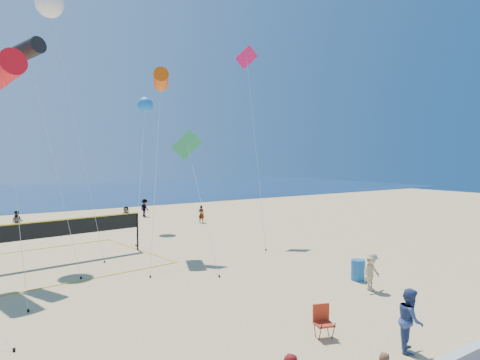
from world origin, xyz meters
TOP-DOWN VIEW (x-y plane):
  - ocean at (0.00, 62.00)m, footprint 140.00×50.00m
  - bystander_a at (3.33, -1.45)m, footprint 1.09×1.07m
  - bystander_b at (6.87, 2.74)m, footprint 1.06×0.69m
  - far_person_1 at (4.17, 24.59)m, footprint 1.30×1.39m
  - far_person_2 at (9.92, 22.64)m, footprint 0.61×0.64m
  - far_person_3 at (-3.44, 25.69)m, footprint 0.96×0.86m
  - far_person_4 at (7.42, 28.90)m, footprint 0.84×1.16m
  - camp_chair at (1.94, 0.58)m, footprint 0.66×0.77m
  - trash_barrel at (7.58, 4.04)m, footprint 0.78×0.78m
  - volleyball_net at (-2.34, 14.97)m, footprint 9.36×9.23m
  - kite_0 at (-5.20, 13.54)m, footprint 1.79×7.21m
  - kite_1 at (-4.03, 14.57)m, footprint 2.28×4.54m
  - kite_2 at (3.12, 15.09)m, footprint 3.88×6.69m
  - kite_4 at (3.47, 12.36)m, footprint 1.60×5.17m
  - kite_5 at (9.68, 15.58)m, footprint 2.81×5.02m
  - kite_6 at (-2.37, 17.94)m, footprint 2.58×5.44m
  - kite_7 at (5.34, 23.20)m, footprint 4.11×7.41m

SIDE VIEW (x-z plane):
  - ocean at x=0.00m, z-range 0.00..0.03m
  - trash_barrel at x=7.58m, z-range 0.00..0.92m
  - camp_chair at x=1.94m, z-range 0.01..1.10m
  - far_person_2 at x=9.92m, z-range 0.00..1.47m
  - bystander_b at x=6.87m, z-range 0.00..1.55m
  - far_person_1 at x=4.17m, z-range 0.00..1.56m
  - far_person_4 at x=7.42m, z-range 0.00..1.61m
  - far_person_3 at x=-3.44m, z-range 0.00..1.62m
  - bystander_a at x=3.33m, z-range 0.00..1.77m
  - volleyball_net at x=-2.34m, z-range 0.40..2.64m
  - kite_4 at x=3.47m, z-range 2.37..9.37m
  - kite_0 at x=-5.20m, z-range 4.29..14.44m
  - kite_7 at x=5.34m, z-range 4.45..14.58m
  - kite_2 at x=3.12m, z-range 4.72..15.32m
  - kite_1 at x=-4.03m, z-range 5.03..16.21m
  - kite_5 at x=9.68m, z-range 4.97..18.14m
  - kite_6 at x=-2.37m, z-range 6.68..21.60m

